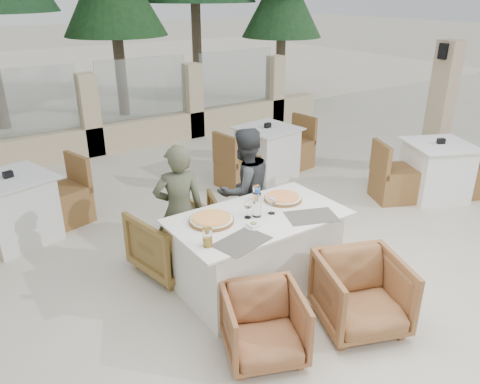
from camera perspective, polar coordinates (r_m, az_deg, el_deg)
ground at (r=4.67m, az=1.83°, el=-11.25°), size 80.00×80.00×0.00m
sand_patch at (r=17.45m, az=-26.97°, el=12.22°), size 30.00×16.00×0.01m
perimeter_wall_far at (r=8.42m, az=-17.92°, el=9.56°), size 10.00×0.34×1.60m
lantern_pillar at (r=7.84m, az=23.25°, el=9.35°), size 0.34×0.34×2.00m
pine_far_right at (r=12.36m, az=5.16°, el=21.45°), size 1.98×1.98×4.50m
dining_table at (r=4.44m, az=2.20°, el=-7.39°), size 1.60×0.90×0.77m
placemat_near_left at (r=3.83m, az=0.25°, el=-6.07°), size 0.51×0.40×0.00m
placemat_near_right at (r=4.29m, az=8.70°, el=-2.95°), size 0.53×0.44×0.00m
pizza_left at (r=4.14m, az=-3.50°, el=-3.35°), size 0.44×0.44×0.05m
pizza_right at (r=4.58m, az=5.26°, el=-0.72°), size 0.43×0.43×0.05m
water_bottle at (r=4.19m, az=2.08°, el=-1.31°), size 0.10×0.10×0.27m
wine_glass_centre at (r=4.18m, az=0.96°, el=-2.01°), size 0.10×0.10×0.18m
wine_glass_near at (r=4.27m, az=3.89°, el=-1.52°), size 0.10×0.10×0.18m
beer_glass_left at (r=3.75m, az=-3.99°, el=-5.53°), size 0.09×0.09×0.16m
beer_glass_right at (r=4.56m, az=2.01°, el=-0.08°), size 0.08×0.08×0.14m
olive_dish at (r=4.05m, az=1.68°, el=-4.03°), size 0.13×0.13×0.04m
armchair_far_left at (r=4.81m, az=-8.16°, el=-5.73°), size 0.83×0.85×0.67m
armchair_far_right at (r=5.28m, az=-0.07°, el=-3.17°), size 0.80×0.81×0.58m
armchair_near_left at (r=3.75m, az=2.92°, el=-15.90°), size 0.79×0.80×0.56m
armchair_near_right at (r=4.14m, az=14.58°, el=-11.91°), size 0.89×0.90×0.64m
diner_left at (r=4.62m, az=-7.42°, el=-2.24°), size 0.56×0.45×1.35m
diner_right at (r=5.03m, az=0.55°, el=0.27°), size 0.68×0.54×1.36m
bg_table_a at (r=5.85m, az=-25.72°, el=-1.90°), size 1.80×1.21×0.77m
bg_table_b at (r=7.16m, az=3.32°, el=4.87°), size 1.73×1.02×0.77m
bg_table_c at (r=6.94m, az=22.76°, el=2.43°), size 1.83×1.43×0.77m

